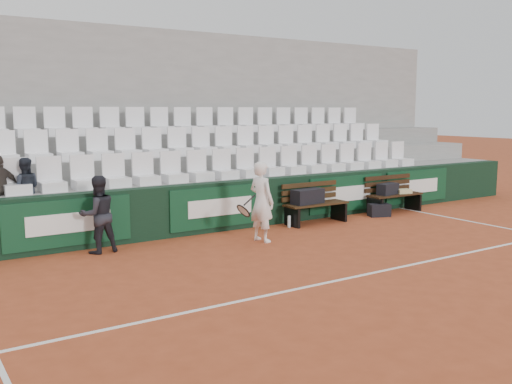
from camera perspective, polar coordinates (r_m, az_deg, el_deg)
name	(u,v)px	position (r m, az deg, el deg)	size (l,w,h in m)	color
ground	(358,276)	(8.71, 10.19, -8.29)	(80.00, 80.00, 0.00)	#A84726
court_baseline	(358,276)	(8.71, 10.19, -8.27)	(18.00, 0.06, 0.01)	white
back_barrier	(227,205)	(11.78, -2.88, -1.35)	(18.00, 0.34, 1.00)	black
grandstand_tier_front	(210,202)	(12.29, -4.64, -0.97)	(18.00, 0.95, 1.00)	gray
grandstand_tier_mid	(190,186)	(13.10, -6.63, 0.56)	(18.00, 0.95, 1.45)	#959592
grandstand_tier_back	(172,173)	(13.92, -8.38, 1.91)	(18.00, 0.95, 1.90)	gray
grandstand_rear_wall	(160,120)	(14.41, -9.53, 7.08)	(18.00, 0.30, 4.40)	gray
seat_row_front	(213,165)	(12.04, -4.29, 2.75)	(11.90, 0.44, 0.63)	white
seat_row_mid	(193,141)	(12.84, -6.35, 5.08)	(11.90, 0.44, 0.63)	white
seat_row_back	(174,120)	(13.68, -8.19, 7.12)	(11.90, 0.44, 0.63)	white
bench_left	(316,213)	(12.50, 6.03, -2.12)	(1.50, 0.56, 0.45)	#362210
bench_right	(394,203)	(14.17, 13.67, -1.09)	(1.50, 0.56, 0.45)	black
sports_bag_left	(308,196)	(12.34, 5.18, -0.44)	(0.74, 0.32, 0.32)	black
sports_bag_right	(388,189)	(13.98, 13.04, 0.30)	(0.57, 0.27, 0.27)	black
towel	(403,191)	(14.29, 14.52, 0.07)	(0.35, 0.25, 0.10)	#CDC284
sports_bag_ground	(379,210)	(13.57, 12.21, -1.78)	(0.48, 0.29, 0.29)	black
water_bottle_near	(289,222)	(12.05, 3.33, -2.96)	(0.07, 0.07, 0.25)	silver
water_bottle_far	(372,211)	(13.51, 11.56, -1.91)	(0.07, 0.07, 0.24)	silver
tennis_player	(261,202)	(10.65, 0.54, -0.97)	(0.73, 0.62, 1.52)	white
ball_kid	(98,215)	(10.18, -15.52, -2.18)	(0.65, 0.51, 1.35)	black
spectator_c	(24,163)	(10.79, -22.22, 2.73)	(0.52, 0.41, 1.08)	#1E242E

